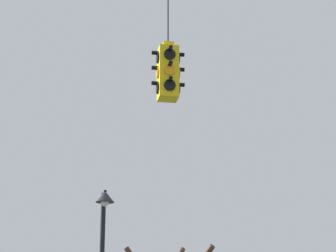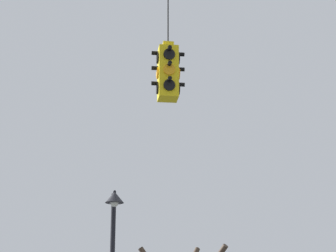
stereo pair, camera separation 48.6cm
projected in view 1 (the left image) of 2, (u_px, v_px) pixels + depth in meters
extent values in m
cube|color=yellow|center=(168.00, 74.00, 11.38)|extent=(0.34, 0.34, 0.95)
cube|color=yellow|center=(168.00, 46.00, 11.54)|extent=(0.19, 0.19, 0.10)
cylinder|color=black|center=(170.00, 54.00, 11.30)|extent=(0.20, 0.03, 0.20)
cylinder|color=black|center=(170.00, 48.00, 11.28)|extent=(0.07, 0.12, 0.07)
cylinder|color=orange|center=(170.00, 69.00, 11.21)|extent=(0.20, 0.03, 0.20)
cylinder|color=black|center=(170.00, 64.00, 11.19)|extent=(0.07, 0.12, 0.07)
cylinder|color=black|center=(170.00, 85.00, 11.12)|extent=(0.20, 0.03, 0.20)
cylinder|color=black|center=(170.00, 79.00, 11.11)|extent=(0.07, 0.12, 0.07)
cylinder|color=black|center=(166.00, 63.00, 11.64)|extent=(0.20, 0.03, 0.20)
cylinder|color=black|center=(166.00, 59.00, 11.71)|extent=(0.07, 0.12, 0.07)
cylinder|color=orange|center=(166.00, 77.00, 11.56)|extent=(0.20, 0.03, 0.20)
cylinder|color=black|center=(166.00, 74.00, 11.63)|extent=(0.07, 0.12, 0.07)
cylinder|color=black|center=(166.00, 93.00, 11.47)|extent=(0.20, 0.03, 0.20)
cylinder|color=black|center=(166.00, 89.00, 11.54)|extent=(0.07, 0.12, 0.07)
cylinder|color=black|center=(158.00, 58.00, 11.44)|extent=(0.03, 0.20, 0.20)
cylinder|color=black|center=(155.00, 53.00, 11.46)|extent=(0.12, 0.07, 0.07)
cylinder|color=orange|center=(158.00, 73.00, 11.35)|extent=(0.03, 0.20, 0.20)
cylinder|color=black|center=(155.00, 68.00, 11.37)|extent=(0.12, 0.07, 0.07)
cylinder|color=black|center=(157.00, 88.00, 11.27)|extent=(0.03, 0.20, 0.20)
cylinder|color=black|center=(155.00, 83.00, 11.29)|extent=(0.12, 0.07, 0.07)
cylinder|color=black|center=(178.00, 59.00, 11.50)|extent=(0.03, 0.20, 0.20)
cylinder|color=black|center=(181.00, 55.00, 11.53)|extent=(0.12, 0.07, 0.07)
cylinder|color=orange|center=(178.00, 74.00, 11.41)|extent=(0.03, 0.20, 0.20)
cylinder|color=black|center=(181.00, 70.00, 11.45)|extent=(0.12, 0.07, 0.07)
cylinder|color=black|center=(179.00, 89.00, 11.32)|extent=(0.03, 0.20, 0.20)
cylinder|color=black|center=(181.00, 85.00, 11.36)|extent=(0.12, 0.07, 0.07)
cylinder|color=black|center=(104.00, 193.00, 15.84)|extent=(0.07, 0.49, 0.07)
cone|color=#232328|center=(105.00, 197.00, 15.57)|extent=(0.45, 0.45, 0.27)
sphere|color=silver|center=(105.00, 202.00, 15.52)|extent=(0.20, 0.20, 0.20)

